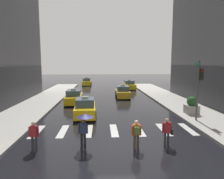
# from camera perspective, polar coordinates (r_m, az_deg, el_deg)

# --- Properties ---
(ground_plane) EXTENTS (160.00, 160.00, 0.00)m
(ground_plane) POSITION_cam_1_polar(r_m,az_deg,el_deg) (12.05, 1.53, -15.85)
(ground_plane) COLOR black
(crosswalk_markings) EXTENTS (11.30, 2.80, 0.01)m
(crosswalk_markings) POSITION_cam_1_polar(r_m,az_deg,el_deg) (14.85, 0.56, -11.30)
(crosswalk_markings) COLOR silver
(crosswalk_markings) RESTS_ON ground
(traffic_light_pole) EXTENTS (0.44, 0.84, 4.80)m
(traffic_light_pole) POSITION_cam_1_polar(r_m,az_deg,el_deg) (17.71, 23.19, 1.90)
(traffic_light_pole) COLOR #47474C
(traffic_light_pole) RESTS_ON curb_right
(taxi_lead) EXTENTS (2.09, 4.61, 1.80)m
(taxi_lead) POSITION_cam_1_polar(r_m,az_deg,el_deg) (18.77, -7.50, -5.13)
(taxi_lead) COLOR yellow
(taxi_lead) RESTS_ON ground
(taxi_second) EXTENTS (2.04, 4.59, 1.80)m
(taxi_second) POSITION_cam_1_polar(r_m,az_deg,el_deg) (24.73, -10.62, -2.19)
(taxi_second) COLOR yellow
(taxi_second) RESTS_ON ground
(taxi_third) EXTENTS (1.99, 4.57, 1.80)m
(taxi_third) POSITION_cam_1_polar(r_m,az_deg,el_deg) (28.71, 2.97, -0.78)
(taxi_third) COLOR gold
(taxi_third) RESTS_ON ground
(taxi_fourth) EXTENTS (2.09, 4.62, 1.80)m
(taxi_fourth) POSITION_cam_1_polar(r_m,az_deg,el_deg) (38.32, 4.80, 1.23)
(taxi_fourth) COLOR yellow
(taxi_fourth) RESTS_ON ground
(taxi_fifth) EXTENTS (1.97, 4.56, 1.80)m
(taxi_fifth) POSITION_cam_1_polar(r_m,az_deg,el_deg) (45.07, -7.04, 2.10)
(taxi_fifth) COLOR yellow
(taxi_fifth) RESTS_ON ground
(pedestrian_with_umbrella) EXTENTS (0.96, 0.96, 1.94)m
(pedestrian_with_umbrella) POSITION_cam_1_polar(r_m,az_deg,el_deg) (11.69, -7.73, -8.76)
(pedestrian_with_umbrella) COLOR black
(pedestrian_with_umbrella) RESTS_ON ground
(pedestrian_with_backpack) EXTENTS (0.55, 0.43, 1.65)m
(pedestrian_with_backpack) POSITION_cam_1_polar(r_m,az_deg,el_deg) (11.54, 6.86, -11.80)
(pedestrian_with_backpack) COLOR #473D33
(pedestrian_with_backpack) RESTS_ON ground
(pedestrian_with_handbag) EXTENTS (0.60, 0.24, 1.65)m
(pedestrian_with_handbag) POSITION_cam_1_polar(r_m,az_deg,el_deg) (12.27, 15.12, -11.02)
(pedestrian_with_handbag) COLOR #333338
(pedestrian_with_handbag) RESTS_ON ground
(pedestrian_plain_coat) EXTENTS (0.55, 0.24, 1.65)m
(pedestrian_plain_coat) POSITION_cam_1_polar(r_m,az_deg,el_deg) (12.04, -20.98, -11.59)
(pedestrian_plain_coat) COLOR #333338
(pedestrian_plain_coat) RESTS_ON ground
(planter_near_corner) EXTENTS (1.10, 1.10, 1.60)m
(planter_near_corner) POSITION_cam_1_polar(r_m,az_deg,el_deg) (20.10, 21.35, -4.31)
(planter_near_corner) COLOR #A8A399
(planter_near_corner) RESTS_ON curb_right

